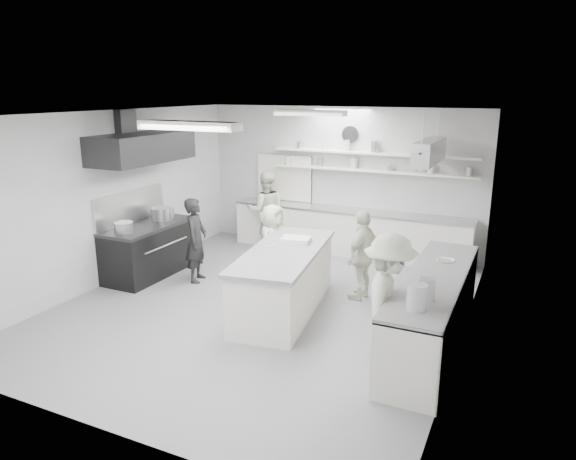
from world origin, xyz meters
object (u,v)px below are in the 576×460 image
at_px(prep_island, 284,282).
at_px(right_counter, 433,312).
at_px(cook_stove, 196,240).
at_px(cook_back, 266,210).
at_px(stove, 149,251).
at_px(back_counter, 348,232).

bearing_deg(prep_island, right_counter, -13.45).
height_order(cook_stove, cook_back, cook_back).
height_order(prep_island, cook_back, cook_back).
xyz_separation_m(prep_island, cook_back, (-1.79, 2.85, 0.37)).
bearing_deg(stove, right_counter, -6.52).
bearing_deg(right_counter, back_counter, 124.65).
height_order(stove, cook_stove, cook_stove).
relative_size(prep_island, cook_back, 1.52).
bearing_deg(stove, back_counter, 43.99).
bearing_deg(right_counter, cook_back, 143.36).
bearing_deg(prep_island, stove, 163.53).
xyz_separation_m(cook_stove, cook_back, (0.18, 2.33, 0.08)).
bearing_deg(cook_back, back_counter, 160.92).
relative_size(right_counter, cook_back, 1.98).
relative_size(stove, cook_back, 1.08).
distance_m(cook_stove, cook_back, 2.34).
relative_size(right_counter, cook_stove, 2.18).
bearing_deg(cook_back, prep_island, 91.37).
height_order(back_counter, cook_stove, cook_stove).
height_order(prep_island, cook_stove, cook_stove).
distance_m(stove, back_counter, 4.03).
xyz_separation_m(stove, cook_back, (1.16, 2.44, 0.38)).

